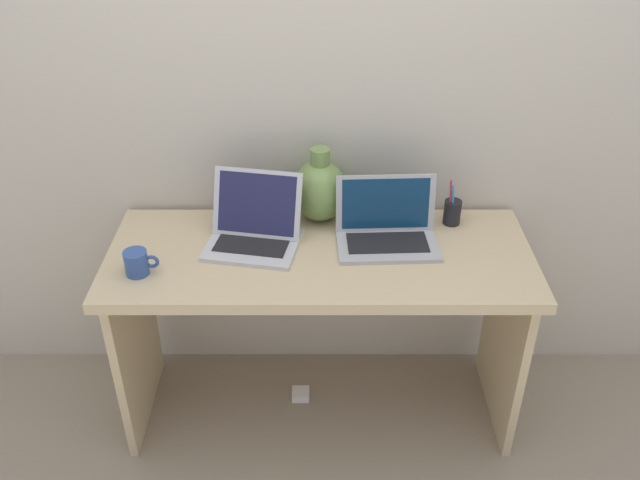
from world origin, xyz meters
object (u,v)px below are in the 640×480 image
pen_cup (452,212)px  laptop_right (386,225)px  green_vase (320,190)px  laptop_left (255,226)px  coffee_mug (137,263)px  power_brick (301,394)px

pen_cup → laptop_right: bearing=-155.5°
laptop_right → pen_cup: (0.25, 0.11, -0.01)m
laptop_right → green_vase: size_ratio=1.27×
green_vase → laptop_left: bearing=-145.0°
laptop_right → coffee_mug: bearing=-166.2°
power_brick → coffee_mug: bearing=-160.9°
coffee_mug → green_vase: bearing=30.8°
coffee_mug → pen_cup: 1.12m
green_vase → coffee_mug: green_vase is taller
power_brick → laptop_left: bearing=173.3°
pen_cup → power_brick: size_ratio=2.45×
green_vase → power_brick: size_ratio=3.99×
green_vase → coffee_mug: 0.69m
laptop_left → laptop_right: 0.46m
coffee_mug → laptop_left: bearing=28.1°
laptop_right → coffee_mug: size_ratio=3.13×
laptop_right → coffee_mug: (-0.82, -0.20, -0.02)m
green_vase → pen_cup: size_ratio=1.63×
green_vase → power_brick: (-0.08, -0.18, -0.85)m
laptop_right → green_vase: 0.28m
green_vase → power_brick: bearing=-114.2°
laptop_left → pen_cup: (0.71, 0.12, -0.01)m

